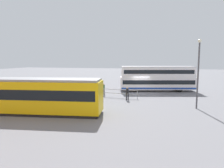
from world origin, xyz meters
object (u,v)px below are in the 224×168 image
pedestrian_near_railing (104,88)px  info_sign (67,84)px  tram_yellow (28,95)px  pedestrian_crossing (127,92)px  street_lamp (198,69)px  double_decker_bus (157,78)px

pedestrian_near_railing → info_sign: (5.10, 1.10, 0.62)m
tram_yellow → pedestrian_near_railing: (-3.99, -11.15, -0.76)m
pedestrian_crossing → info_sign: info_sign is taller
tram_yellow → pedestrian_crossing: tram_yellow is taller
tram_yellow → pedestrian_near_railing: bearing=-109.7°
pedestrian_near_railing → street_lamp: 13.05m
double_decker_bus → tram_yellow: (11.16, 16.56, -0.32)m
double_decker_bus → info_sign: double_decker_bus is taller
street_lamp → info_sign: bearing=-14.4°
street_lamp → double_decker_bus: bearing=-68.2°
double_decker_bus → street_lamp: bearing=111.8°
pedestrian_crossing → street_lamp: 8.61m
double_decker_bus → info_sign: size_ratio=5.30×
pedestrian_crossing → street_lamp: size_ratio=0.24×
double_decker_bus → tram_yellow: size_ratio=0.85×
tram_yellow → double_decker_bus: bearing=-124.0°
double_decker_bus → tram_yellow: bearing=56.0°
double_decker_bus → street_lamp: 11.77m
pedestrian_near_railing → info_sign: info_sign is taller
tram_yellow → street_lamp: bearing=-159.4°
info_sign → street_lamp: bearing=165.6°
pedestrian_near_railing → street_lamp: street_lamp is taller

